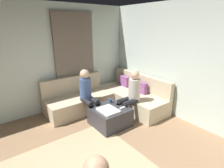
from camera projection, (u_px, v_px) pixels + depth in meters
wall_back at (213, 68)px, 3.54m from camera, size 6.00×0.12×2.70m
wall_left at (21, 63)px, 4.07m from camera, size 0.12×6.00×2.70m
curtain_panel at (75, 61)px, 4.77m from camera, size 0.06×1.10×2.50m
sectional_couch at (109, 98)px, 4.84m from camera, size 2.10×2.55×0.87m
ottoman at (110, 116)px, 4.01m from camera, size 0.76×0.76×0.42m
folded_blanket at (108, 110)px, 3.79m from camera, size 0.44×0.36×0.04m
coffee_mug at (110, 101)px, 4.19m from camera, size 0.08×0.08×0.10m
game_remote at (123, 108)px, 3.93m from camera, size 0.05×0.15×0.02m
person_on_couch_back at (131, 93)px, 4.15m from camera, size 0.30×0.60×1.20m
person_on_couch_side at (87, 93)px, 4.18m from camera, size 0.60×0.30×1.20m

